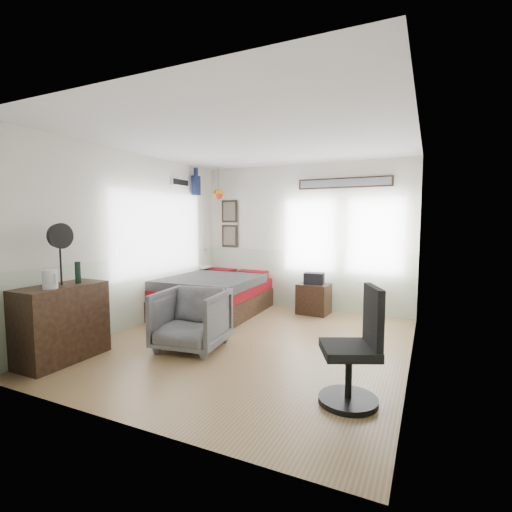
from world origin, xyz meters
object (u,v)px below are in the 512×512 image
object	(u,v)px
dresser	(62,323)
nightstand	(314,299)
task_chair	(356,356)
armchair	(191,319)
bed	(216,295)

from	to	relation	value
dresser	nightstand	distance (m)	4.01
nightstand	task_chair	xyz separation A→B (m)	(1.28, -3.02, 0.17)
dresser	armchair	bearing A→B (deg)	40.36
task_chair	bed	bearing A→B (deg)	116.62
dresser	nightstand	bearing A→B (deg)	59.07
bed	task_chair	xyz separation A→B (m)	(2.89, -2.32, 0.10)
dresser	armchair	distance (m)	1.51
dresser	bed	bearing A→B (deg)	80.86
dresser	task_chair	bearing A→B (deg)	7.04
bed	dresser	bearing A→B (deg)	-101.39
dresser	task_chair	world-z (taller)	task_chair
bed	armchair	distance (m)	1.90
bed	task_chair	size ratio (longest dim) A/B	2.04
armchair	nightstand	size ratio (longest dim) A/B	1.58
nightstand	dresser	bearing A→B (deg)	-116.75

